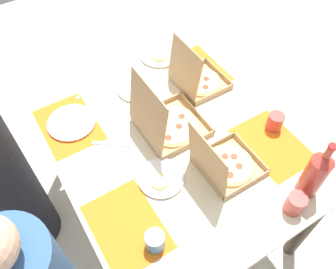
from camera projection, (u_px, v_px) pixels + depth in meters
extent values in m
plane|color=beige|center=(168.00, 206.00, 2.29)|extent=(6.00, 6.00, 0.00)
cylinder|color=#3F3328|center=(308.00, 224.00, 1.82)|extent=(0.07, 0.07, 0.74)
cylinder|color=#3F3328|center=(178.00, 82.00, 2.48)|extent=(0.07, 0.07, 0.74)
cylinder|color=#3F3328|center=(51.00, 138.00, 2.17)|extent=(0.07, 0.07, 0.74)
cube|color=beige|center=(168.00, 136.00, 1.69)|extent=(1.39, 1.08, 0.03)
cube|color=orange|center=(272.00, 145.00, 1.64)|extent=(0.36, 0.26, 0.00)
cube|color=orange|center=(197.00, 69.00, 1.96)|extent=(0.36, 0.26, 0.00)
cube|color=orange|center=(127.00, 226.00, 1.39)|extent=(0.36, 0.26, 0.00)
cube|color=orange|center=(69.00, 125.00, 1.71)|extent=(0.36, 0.26, 0.00)
cube|color=tan|center=(229.00, 166.00, 1.56)|extent=(0.26, 0.26, 0.01)
cube|color=tan|center=(247.00, 185.00, 1.48)|extent=(0.01, 0.26, 0.03)
cube|color=tan|center=(213.00, 145.00, 1.61)|extent=(0.01, 0.26, 0.03)
cube|color=tan|center=(251.00, 152.00, 1.59)|extent=(0.26, 0.01, 0.03)
cube|color=tan|center=(207.00, 177.00, 1.50)|extent=(0.26, 0.01, 0.03)
cylinder|color=#E0B76B|center=(229.00, 165.00, 1.55)|extent=(0.22, 0.22, 0.01)
cylinder|color=#EFD67F|center=(229.00, 164.00, 1.55)|extent=(0.20, 0.20, 0.00)
cylinder|color=red|center=(225.00, 156.00, 1.57)|extent=(0.03, 0.03, 0.00)
cylinder|color=red|center=(220.00, 165.00, 1.54)|extent=(0.03, 0.03, 0.00)
cylinder|color=red|center=(230.00, 175.00, 1.51)|extent=(0.03, 0.03, 0.00)
cylinder|color=red|center=(239.00, 166.00, 1.54)|extent=(0.03, 0.03, 0.00)
cylinder|color=red|center=(234.00, 156.00, 1.57)|extent=(0.03, 0.03, 0.00)
cube|color=tan|center=(206.00, 160.00, 1.39)|extent=(0.26, 0.03, 0.25)
cube|color=tan|center=(172.00, 127.00, 1.70)|extent=(0.30, 0.30, 0.01)
cube|color=tan|center=(189.00, 145.00, 1.61)|extent=(0.01, 0.30, 0.03)
cube|color=tan|center=(156.00, 106.00, 1.76)|extent=(0.01, 0.30, 0.03)
cube|color=tan|center=(197.00, 113.00, 1.73)|extent=(0.30, 0.01, 0.03)
cube|color=tan|center=(146.00, 137.00, 1.64)|extent=(0.30, 0.01, 0.03)
cylinder|color=#E0B76B|center=(172.00, 126.00, 1.69)|extent=(0.27, 0.27, 0.01)
cylinder|color=#EFD67F|center=(172.00, 125.00, 1.69)|extent=(0.24, 0.24, 0.00)
cylinder|color=red|center=(166.00, 115.00, 1.72)|extent=(0.03, 0.03, 0.00)
cylinder|color=red|center=(163.00, 125.00, 1.68)|extent=(0.03, 0.03, 0.00)
cylinder|color=red|center=(168.00, 138.00, 1.63)|extent=(0.03, 0.03, 0.00)
cylinder|color=red|center=(178.00, 126.00, 1.68)|extent=(0.03, 0.03, 0.00)
cylinder|color=red|center=(182.00, 116.00, 1.72)|extent=(0.03, 0.03, 0.00)
cube|color=tan|center=(147.00, 113.00, 1.51)|extent=(0.30, 0.04, 0.30)
cube|color=tan|center=(200.00, 83.00, 1.89)|extent=(0.26, 0.26, 0.01)
cube|color=tan|center=(214.00, 95.00, 1.81)|extent=(0.01, 0.26, 0.03)
cube|color=tan|center=(188.00, 68.00, 1.94)|extent=(0.01, 0.26, 0.03)
cube|color=tan|center=(219.00, 72.00, 1.92)|extent=(0.26, 0.01, 0.03)
cube|color=tan|center=(181.00, 89.00, 1.84)|extent=(0.26, 0.01, 0.03)
cylinder|color=#E0B76B|center=(200.00, 82.00, 1.88)|extent=(0.23, 0.23, 0.01)
cylinder|color=#EFD67F|center=(201.00, 81.00, 1.88)|extent=(0.20, 0.20, 0.00)
cylinder|color=red|center=(194.00, 75.00, 1.90)|extent=(0.03, 0.03, 0.00)
cylinder|color=red|center=(192.00, 84.00, 1.86)|extent=(0.03, 0.03, 0.00)
cylinder|color=red|center=(206.00, 87.00, 1.84)|extent=(0.03, 0.03, 0.00)
cylinder|color=red|center=(206.00, 79.00, 1.88)|extent=(0.03, 0.03, 0.00)
cube|color=tan|center=(184.00, 68.00, 1.73)|extent=(0.26, 0.04, 0.25)
cylinder|color=white|center=(72.00, 123.00, 1.71)|extent=(0.23, 0.23, 0.01)
cylinder|color=white|center=(71.00, 122.00, 1.71)|extent=(0.24, 0.24, 0.01)
cylinder|color=white|center=(138.00, 88.00, 1.87)|extent=(0.22, 0.22, 0.01)
cylinder|color=white|center=(137.00, 87.00, 1.86)|extent=(0.23, 0.23, 0.01)
cylinder|color=white|center=(160.00, 55.00, 2.03)|extent=(0.23, 0.23, 0.01)
cylinder|color=white|center=(160.00, 54.00, 2.03)|extent=(0.24, 0.24, 0.01)
cylinder|color=#E0B76B|center=(160.00, 56.00, 2.00)|extent=(0.10, 0.10, 0.01)
cylinder|color=#EFD67F|center=(160.00, 55.00, 2.00)|extent=(0.08, 0.08, 0.00)
cylinder|color=white|center=(161.00, 179.00, 1.52)|extent=(0.20, 0.20, 0.01)
cylinder|color=white|center=(161.00, 178.00, 1.51)|extent=(0.21, 0.21, 0.01)
cylinder|color=#E0B76B|center=(160.00, 182.00, 1.49)|extent=(0.08, 0.08, 0.01)
cylinder|color=#EFD67F|center=(160.00, 181.00, 1.49)|extent=(0.07, 0.07, 0.00)
cylinder|color=#B2382D|center=(313.00, 176.00, 1.40)|extent=(0.09, 0.09, 0.22)
cone|color=#B2382D|center=(325.00, 159.00, 1.30)|extent=(0.09, 0.09, 0.04)
cylinder|color=#B2382D|center=(329.00, 152.00, 1.27)|extent=(0.03, 0.03, 0.06)
cylinder|color=red|center=(333.00, 147.00, 1.24)|extent=(0.03, 0.03, 0.01)
cylinder|color=teal|center=(155.00, 241.00, 1.31)|extent=(0.08, 0.08, 0.09)
cylinder|color=#BF4742|center=(295.00, 204.00, 1.40)|extent=(0.08, 0.08, 0.09)
cylinder|color=#BF4742|center=(275.00, 122.00, 1.67)|extent=(0.08, 0.08, 0.09)
cube|color=#B7B7BC|center=(112.00, 144.00, 1.64)|extent=(0.13, 0.16, 0.00)
cube|color=#B7B7BC|center=(223.00, 230.00, 1.37)|extent=(0.12, 0.17, 0.00)
cube|color=#B7B7BC|center=(90.00, 88.00, 1.87)|extent=(0.10, 0.20, 0.00)
cylinder|color=black|center=(6.00, 189.00, 1.79)|extent=(0.32, 0.32, 1.02)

